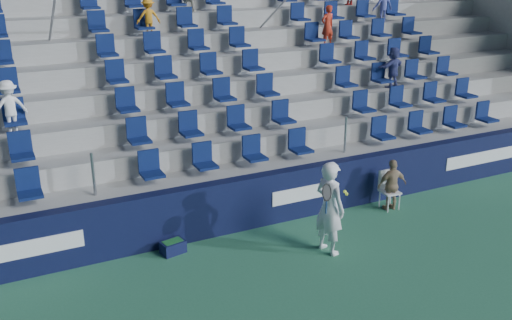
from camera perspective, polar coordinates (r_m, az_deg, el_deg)
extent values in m
plane|color=#327552|center=(10.39, 5.99, -13.80)|extent=(70.00, 70.00, 0.00)
cube|color=#0E1335|center=(12.54, -1.53, -4.39)|extent=(24.00, 0.30, 1.20)
cube|color=white|center=(13.04, 4.77, -3.36)|extent=(1.60, 0.02, 0.34)
cube|color=white|center=(16.40, 21.54, 0.19)|extent=(2.40, 0.02, 0.34)
cube|color=#A3A39E|center=(13.02, -2.59, -3.45)|extent=(24.00, 0.85, 1.20)
cube|color=#A3A39E|center=(13.65, -4.04, -1.22)|extent=(24.00, 0.85, 1.70)
cube|color=#A3A39E|center=(14.31, -5.35, 0.81)|extent=(24.00, 0.85, 2.20)
cube|color=#A3A39E|center=(15.00, -6.55, 2.66)|extent=(24.00, 0.85, 2.70)
cube|color=#A3A39E|center=(15.70, -7.65, 4.34)|extent=(24.00, 0.85, 3.20)
cube|color=#A3A39E|center=(16.42, -8.65, 5.88)|extent=(24.00, 0.85, 3.70)
cube|color=#A3A39E|center=(17.16, -9.58, 7.29)|extent=(24.00, 0.85, 4.20)
cube|color=#A3A39E|center=(17.91, -10.43, 8.57)|extent=(24.00, 0.85, 4.70)
cube|color=#A3A39E|center=(18.67, -11.22, 9.75)|extent=(24.00, 0.85, 5.20)
cube|color=#A3A39E|center=(19.24, -11.87, 11.51)|extent=(24.00, 0.50, 6.20)
cube|color=#A3A39E|center=(22.18, 23.07, 10.11)|extent=(0.30, 7.65, 5.20)
cube|color=#0C1B4C|center=(12.68, -2.65, 0.50)|extent=(16.05, 0.50, 0.70)
cube|color=#0C1B4C|center=(13.27, -4.16, 3.62)|extent=(16.05, 0.50, 0.70)
cube|color=#0C1B4C|center=(13.91, -5.54, 6.47)|extent=(16.05, 0.50, 0.70)
cube|color=#0C1B4C|center=(14.59, -6.81, 9.05)|extent=(16.05, 0.50, 0.70)
cube|color=#0C1B4C|center=(15.31, -7.98, 11.40)|extent=(16.05, 0.50, 0.70)
cube|color=#0C1B4C|center=(16.05, -9.06, 13.53)|extent=(16.05, 0.50, 0.70)
cube|color=#0C1B4C|center=(16.81, -10.06, 15.46)|extent=(16.05, 0.50, 0.70)
cylinder|color=gray|center=(14.56, -19.70, 13.22)|extent=(0.06, 7.68, 4.55)
cylinder|color=gray|center=(16.40, 2.21, 14.93)|extent=(0.06, 7.68, 4.55)
imported|color=orange|center=(15.85, -10.72, 13.88)|extent=(0.66, 0.41, 0.99)
imported|color=#40488D|center=(19.41, 12.57, 14.93)|extent=(0.74, 0.48, 1.09)
imported|color=white|center=(12.99, -23.44, 4.91)|extent=(0.80, 0.57, 1.11)
imported|color=red|center=(17.23, 7.16, 13.17)|extent=(0.47, 0.34, 1.18)
imported|color=#39407E|center=(16.70, 13.55, 9.01)|extent=(1.10, 0.64, 1.13)
imported|color=white|center=(11.52, 7.37, -4.75)|extent=(0.62, 0.80, 1.96)
cylinder|color=navy|center=(11.14, 7.03, -4.67)|extent=(0.03, 0.03, 0.28)
torus|color=black|center=(11.02, 7.10, -3.25)|extent=(0.30, 0.17, 0.28)
plane|color=#262626|center=(11.02, 7.10, -3.25)|extent=(0.30, 0.16, 0.29)
sphere|color=#CBDB33|center=(11.37, 9.05, -3.38)|extent=(0.07, 0.07, 0.07)
sphere|color=#CBDB33|center=(11.41, 8.89, -3.14)|extent=(0.07, 0.07, 0.07)
cube|color=white|center=(13.95, 13.25, -3.13)|extent=(0.43, 0.43, 0.04)
cube|color=white|center=(13.99, 12.84, -1.91)|extent=(0.41, 0.06, 0.51)
cylinder|color=white|center=(13.82, 13.07, -4.35)|extent=(0.03, 0.03, 0.41)
cylinder|color=white|center=(14.02, 14.13, -4.08)|extent=(0.03, 0.03, 0.41)
cylinder|color=white|center=(14.05, 12.24, -3.86)|extent=(0.03, 0.03, 0.41)
cylinder|color=white|center=(14.25, 13.29, -3.61)|extent=(0.03, 0.03, 0.41)
imported|color=tan|center=(13.83, 13.45, -2.44)|extent=(0.78, 0.42, 1.26)
cube|color=#0F1338|center=(11.87, -8.31, -8.61)|extent=(0.53, 0.40, 0.26)
cube|color=#1E662D|center=(11.84, -8.32, -8.36)|extent=(0.43, 0.30, 0.16)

